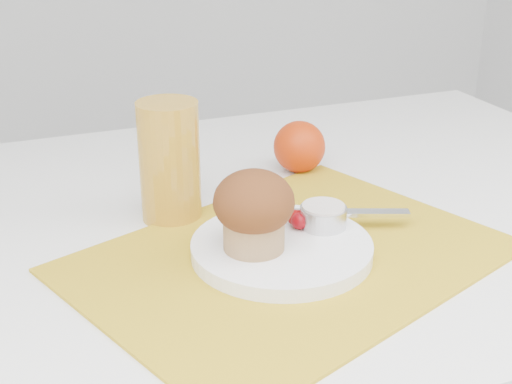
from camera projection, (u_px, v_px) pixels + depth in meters
name	position (u px, v px, depth m)	size (l,w,h in m)	color
placemat	(290.00, 257.00, 0.81)	(0.47, 0.34, 0.00)	gold
plate	(282.00, 248.00, 0.81)	(0.21, 0.21, 0.02)	white
ramekin	(323.00, 217.00, 0.84)	(0.06, 0.06, 0.02)	#BCBCC1
cream	(324.00, 207.00, 0.83)	(0.05, 0.05, 0.01)	silver
raspberry_near	(296.00, 218.00, 0.84)	(0.02, 0.02, 0.02)	#5E0202
raspberry_far	(300.00, 221.00, 0.83)	(0.02, 0.02, 0.02)	#5A0207
butter_knife	(327.00, 213.00, 0.87)	(0.20, 0.02, 0.01)	silver
orange	(299.00, 147.00, 1.04)	(0.08, 0.08, 0.08)	#BF3206
juice_glass	(170.00, 162.00, 0.88)	(0.08, 0.08, 0.15)	#C08B24
muffin	(254.00, 209.00, 0.77)	(0.09, 0.09, 0.09)	#AC8253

